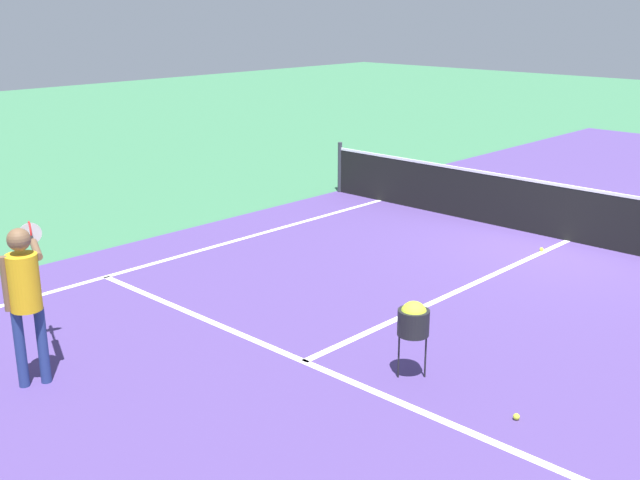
{
  "coord_description": "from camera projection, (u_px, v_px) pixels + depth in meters",
  "views": [
    {
      "loc": [
        5.58,
        -12.03,
        3.86
      ],
      "look_at": [
        -0.85,
        -5.24,
        1.0
      ],
      "focal_mm": 43.44,
      "sensor_mm": 36.0,
      "label": 1
    }
  ],
  "objects": [
    {
      "name": "tennis_ball_mid_court",
      "position": [
        516.0,
        417.0,
        7.48
      ],
      "size": [
        0.07,
        0.07,
        0.07
      ],
      "primitive_type": "sphere",
      "color": "#CCE033",
      "rests_on": "ground_plane"
    },
    {
      "name": "line_service_near",
      "position": [
        304.0,
        361.0,
        8.71
      ],
      "size": [
        8.22,
        0.1,
        0.01
      ],
      "primitive_type": "cube",
      "color": "white",
      "rests_on": "ground_plane"
    },
    {
      "name": "player_near",
      "position": [
        25.0,
        288.0,
        7.91
      ],
      "size": [
        1.09,
        0.82,
        1.72
      ],
      "color": "navy",
      "rests_on": "ground_plane"
    },
    {
      "name": "ball_hopper",
      "position": [
        413.0,
        319.0,
        8.15
      ],
      "size": [
        0.34,
        0.34,
        0.87
      ],
      "color": "black",
      "rests_on": "ground_plane"
    },
    {
      "name": "ground_plane",
      "position": [
        568.0,
        241.0,
        13.15
      ],
      "size": [
        60.0,
        60.0,
        0.0
      ],
      "primitive_type": "plane",
      "color": "#38724C"
    },
    {
      "name": "tennis_ball_near_net",
      "position": [
        542.0,
        249.0,
        12.58
      ],
      "size": [
        0.07,
        0.07,
        0.07
      ],
      "primitive_type": "sphere",
      "color": "#CCE033",
      "rests_on": "ground_plane"
    },
    {
      "name": "net",
      "position": [
        570.0,
        213.0,
        13.01
      ],
      "size": [
        10.54,
        0.09,
        1.07
      ],
      "color": "#33383D",
      "rests_on": "ground_plane"
    },
    {
      "name": "court_surface_inbounds",
      "position": [
        568.0,
        241.0,
        13.15
      ],
      "size": [
        10.62,
        24.4,
        0.0
      ],
      "primitive_type": "cube",
      "color": "#4C387A",
      "rests_on": "ground_plane"
    },
    {
      "name": "line_sideline_left",
      "position": [
        132.0,
        269.0,
        11.73
      ],
      "size": [
        0.1,
        11.89,
        0.01
      ],
      "primitive_type": "cube",
      "color": "white",
      "rests_on": "ground_plane"
    },
    {
      "name": "line_center_service",
      "position": [
        463.0,
        289.0,
        10.93
      ],
      "size": [
        0.1,
        6.4,
        0.01
      ],
      "primitive_type": "cube",
      "color": "white",
      "rests_on": "ground_plane"
    }
  ]
}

